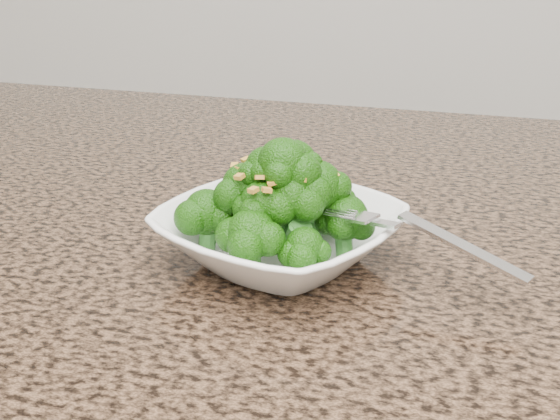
% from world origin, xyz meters
% --- Properties ---
extents(granite_counter, '(1.64, 1.04, 0.03)m').
position_xyz_m(granite_counter, '(0.00, 0.30, 0.89)').
color(granite_counter, brown).
rests_on(granite_counter, cabinet).
extents(bowl, '(0.26, 0.26, 0.05)m').
position_xyz_m(bowl, '(0.03, 0.22, 0.92)').
color(bowl, white).
rests_on(bowl, granite_counter).
extents(broccoli_pile, '(0.18, 0.18, 0.08)m').
position_xyz_m(broccoli_pile, '(0.03, 0.22, 0.99)').
color(broccoli_pile, '#1A5609').
rests_on(broccoli_pile, bowl).
extents(garlic_topping, '(0.11, 0.11, 0.01)m').
position_xyz_m(garlic_topping, '(0.03, 0.22, 1.03)').
color(garlic_topping, gold).
rests_on(garlic_topping, broccoli_pile).
extents(fork, '(0.19, 0.10, 0.01)m').
position_xyz_m(fork, '(0.13, 0.20, 0.96)').
color(fork, silver).
rests_on(fork, bowl).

